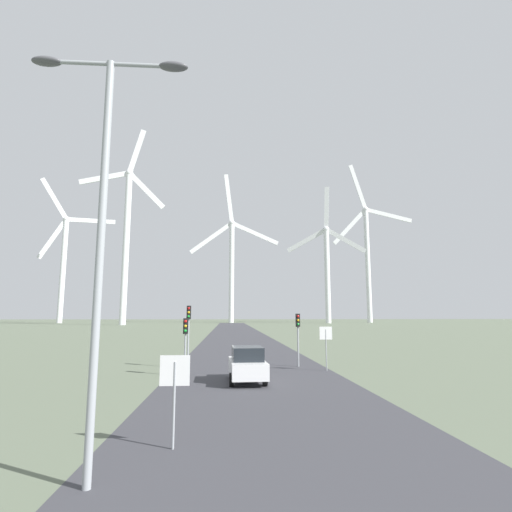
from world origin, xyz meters
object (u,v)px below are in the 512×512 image
at_px(wind_turbine_far_left, 64,257).
at_px(wind_turbine_right, 327,263).
at_px(traffic_light_post_mid_left, 189,322).
at_px(wind_turbine_far_right, 367,252).
at_px(streetlamp, 103,202).
at_px(stop_sign_far, 326,340).
at_px(traffic_light_post_near_left, 186,333).
at_px(traffic_light_post_near_right, 298,328).
at_px(wind_turbine_center, 232,259).
at_px(stop_sign_near, 175,383).
at_px(wind_turbine_left, 127,232).
at_px(car_approaching, 247,364).

bearing_deg(wind_turbine_far_left, wind_turbine_right, -5.45).
xyz_separation_m(traffic_light_post_mid_left, wind_turbine_far_right, (64.85, 145.83, 28.43)).
relative_size(streetlamp, stop_sign_far, 3.46).
bearing_deg(wind_turbine_far_right, stop_sign_far, -110.75).
xyz_separation_m(stop_sign_far, traffic_light_post_mid_left, (-8.86, 1.94, 1.08)).
height_order(traffic_light_post_near_left, traffic_light_post_mid_left, traffic_light_post_mid_left).
bearing_deg(stop_sign_far, wind_turbine_right, 75.77).
bearing_deg(stop_sign_far, traffic_light_post_mid_left, 167.67).
distance_m(traffic_light_post_near_left, wind_turbine_far_right, 165.28).
distance_m(streetlamp, traffic_light_post_near_right, 20.56).
bearing_deg(stop_sign_far, wind_turbine_far_left, 117.39).
distance_m(stop_sign_far, traffic_light_post_mid_left, 9.13).
relative_size(streetlamp, wind_turbine_center, 0.14).
distance_m(stop_sign_near, wind_turbine_center, 164.30).
distance_m(traffic_light_post_near_right, wind_turbine_right, 139.04).
bearing_deg(traffic_light_post_mid_left, streetlamp, -90.61).
bearing_deg(stop_sign_near, streetlamp, -121.09).
bearing_deg(traffic_light_post_near_right, stop_sign_near, -110.82).
relative_size(traffic_light_post_near_right, wind_turbine_left, 0.05).
relative_size(stop_sign_near, wind_turbine_left, 0.03).
xyz_separation_m(traffic_light_post_near_right, wind_turbine_far_right, (57.39, 145.52, 28.82)).
bearing_deg(wind_turbine_far_right, wind_turbine_far_left, -178.94).
distance_m(stop_sign_near, wind_turbine_right, 156.48).
height_order(streetlamp, wind_turbine_far_right, wind_turbine_far_right).
distance_m(car_approaching, wind_turbine_left, 126.30).
distance_m(stop_sign_near, car_approaching, 10.68).
xyz_separation_m(wind_turbine_far_left, wind_turbine_left, (33.62, -32.25, 4.59)).
relative_size(streetlamp, wind_turbine_far_left, 0.16).
bearing_deg(wind_turbine_far_left, wind_turbine_center, 2.18).
distance_m(wind_turbine_center, wind_turbine_right, 41.40).
height_order(stop_sign_near, wind_turbine_left, wind_turbine_left).
relative_size(wind_turbine_far_left, wind_turbine_left, 0.87).
bearing_deg(wind_turbine_left, stop_sign_far, -69.77).
bearing_deg(traffic_light_post_near_right, wind_turbine_left, 109.97).
xyz_separation_m(car_approaching, wind_turbine_far_left, (-70.12, 149.16, 26.26)).
height_order(stop_sign_far, traffic_light_post_near_left, traffic_light_post_near_left).
relative_size(wind_turbine_right, wind_turbine_far_right, 0.79).
relative_size(streetlamp, traffic_light_post_near_left, 2.88).
distance_m(traffic_light_post_mid_left, wind_turbine_right, 141.37).
bearing_deg(streetlamp, car_approaching, 73.06).
height_order(traffic_light_post_near_left, wind_turbine_far_left, wind_turbine_far_left).
bearing_deg(wind_turbine_left, streetlamp, -75.87).
bearing_deg(wind_turbine_center, stop_sign_far, -88.11).
distance_m(traffic_light_post_near_left, car_approaching, 4.44).
height_order(car_approaching, wind_turbine_right, wind_turbine_right).
height_order(stop_sign_near, wind_turbine_far_left, wind_turbine_far_left).
relative_size(car_approaching, wind_turbine_right, 0.07).
xyz_separation_m(traffic_light_post_near_right, wind_turbine_left, (-40.29, 110.85, 29.14)).
height_order(stop_sign_far, wind_turbine_left, wind_turbine_left).
xyz_separation_m(stop_sign_near, wind_turbine_left, (-34.04, 127.27, 30.07)).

